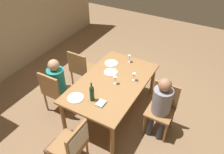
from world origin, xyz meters
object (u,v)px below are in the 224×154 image
at_px(chair_far_left, 55,90).
at_px(handbag, 53,149).
at_px(person_man_bearded, 161,104).
at_px(dinner_plate_host, 111,72).
at_px(chair_near, 162,105).
at_px(wine_bottle_tall_green, 92,93).
at_px(wine_glass_centre, 115,79).
at_px(person_woman_host, 58,81).
at_px(dining_table, 112,85).
at_px(chair_left_end, 74,143).
at_px(chair_far_right, 81,67).
at_px(wine_glass_near_right, 129,57).
at_px(dinner_plate_guest_right, 111,63).
at_px(wine_glass_near_left, 134,75).
at_px(dinner_plate_guest_left, 76,98).

distance_m(chair_far_left, handbag, 1.07).
distance_m(person_man_bearded, dinner_plate_host, 1.12).
relative_size(chair_near, wine_bottle_tall_green, 2.65).
bearing_deg(wine_bottle_tall_green, wine_glass_centre, -12.08).
bearing_deg(person_woman_host, dining_table, 22.43).
bearing_deg(chair_left_end, person_woman_host, 49.30).
bearing_deg(chair_far_right, person_man_bearded, -10.61).
bearing_deg(chair_far_right, wine_glass_near_right, 23.38).
bearing_deg(dinner_plate_host, wine_glass_centre, -136.98).
bearing_deg(person_man_bearded, dinner_plate_guest_right, -22.85).
distance_m(person_man_bearded, wine_glass_near_left, 0.69).
distance_m(chair_far_left, chair_far_right, 0.82).
bearing_deg(chair_far_right, chair_near, -7.21).
height_order(wine_bottle_tall_green, handbag, wine_bottle_tall_green).
distance_m(wine_glass_near_left, wine_glass_near_right, 0.60).
bearing_deg(wine_glass_near_left, chair_far_left, 120.04).
bearing_deg(dinner_plate_host, wine_glass_near_right, -15.71).
xyz_separation_m(chair_left_end, handbag, (0.00, 0.47, -0.48)).
xyz_separation_m(dining_table, dinner_plate_guest_right, (0.49, 0.29, 0.08)).
xyz_separation_m(chair_far_right, person_man_bearded, (-0.35, -1.86, 0.13)).
relative_size(wine_bottle_tall_green, dinner_plate_guest_left, 1.29).
height_order(chair_far_left, chair_near, same).
distance_m(chair_far_left, person_man_bearded, 1.92).
bearing_deg(wine_bottle_tall_green, dinner_plate_host, 8.22).
height_order(wine_glass_near_left, dinner_plate_guest_right, wine_glass_near_left).
height_order(chair_near, dinner_plate_guest_right, chair_near).
distance_m(person_woman_host, handbag, 1.21).
distance_m(wine_glass_centre, dinner_plate_host, 0.35).
bearing_deg(dining_table, wine_glass_near_left, -54.74).
relative_size(person_woman_host, dinner_plate_guest_left, 4.21).
relative_size(person_man_bearded, wine_glass_near_left, 7.72).
bearing_deg(wine_bottle_tall_green, chair_near, -56.10).
height_order(person_woman_host, wine_glass_centre, person_woman_host).
bearing_deg(dinner_plate_guest_right, chair_far_right, 104.61).
xyz_separation_m(chair_far_right, wine_glass_centre, (-0.34, -1.01, 0.32)).
bearing_deg(handbag, chair_near, -42.90).
xyz_separation_m(person_woman_host, dinner_plate_guest_right, (0.87, -0.64, 0.10)).
relative_size(wine_bottle_tall_green, wine_glass_centre, 2.33).
relative_size(chair_far_left, person_man_bearded, 0.80).
bearing_deg(chair_left_end, chair_far_right, 33.16).
relative_size(dining_table, chair_far_left, 1.98).
relative_size(chair_far_left, dinner_plate_guest_left, 3.43).
xyz_separation_m(person_man_bearded, dinner_plate_guest_left, (-0.64, 1.23, 0.09)).
relative_size(wine_bottle_tall_green, wine_glass_near_left, 2.33).
xyz_separation_m(chair_left_end, dinner_plate_host, (1.52, 0.28, 0.16)).
height_order(chair_far_right, wine_glass_near_right, chair_far_right).
relative_size(wine_glass_near_right, dinner_plate_guest_right, 0.56).
relative_size(chair_near, person_man_bearded, 0.80).
xyz_separation_m(chair_far_right, dinner_plate_guest_left, (-0.99, -0.63, 0.22)).
bearing_deg(chair_near, handbag, 47.10).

